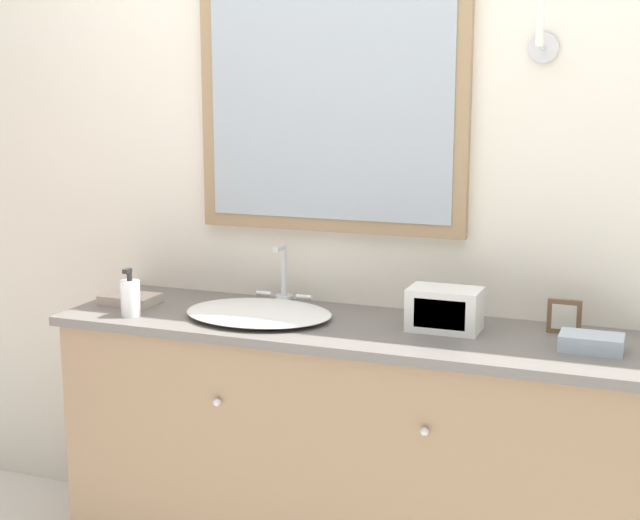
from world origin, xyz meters
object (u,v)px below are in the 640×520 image
picture_frame (564,317)px  sink_basin (260,312)px  soap_bottle (130,297)px  appliance_box (445,309)px

picture_frame → sink_basin: bearing=-170.6°
soap_bottle → sink_basin: bearing=18.6°
soap_bottle → appliance_box: 1.01m
appliance_box → picture_frame: bearing=14.7°
sink_basin → soap_bottle: (-0.40, -0.13, 0.04)m
appliance_box → picture_frame: size_ratio=2.06×
soap_bottle → appliance_box: bearing=11.3°
sink_basin → soap_bottle: size_ratio=3.05×
soap_bottle → picture_frame: 1.37m
sink_basin → appliance_box: 0.60m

